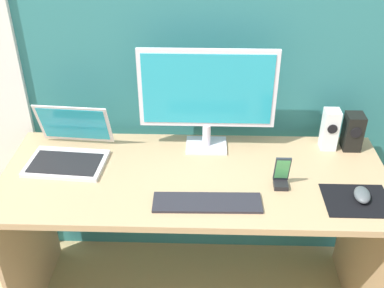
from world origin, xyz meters
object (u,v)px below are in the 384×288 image
Objects in this scene: laptop at (69,150)px; phone_in_dock at (281,176)px; speaker_right at (353,132)px; speaker_near_monitor at (330,129)px; monitor at (207,94)px; mouse at (362,195)px; keyboard_external at (207,203)px.

phone_in_dock is at bearing -10.75° from laptop.
speaker_right is 0.89× the size of speaker_near_monitor.
monitor is 4.20× the size of phone_in_dock.
speaker_near_monitor reaches higher than speaker_right.
speaker_right is (0.64, 0.01, -0.18)m from monitor.
phone_in_dock reaches higher than mouse.
monitor is 0.66m from speaker_right.
laptop is at bearing 169.25° from phone_in_dock.
phone_in_dock is (-0.35, -0.29, -0.04)m from speaker_right.
laptop is 2.49× the size of phone_in_dock.
speaker_near_monitor is at bearing 6.29° from laptop.
monitor is 5.80× the size of mouse.
laptop is at bearing -173.71° from speaker_near_monitor.
laptop is at bearing 153.23° from keyboard_external.
phone_in_dock is at bearing 21.09° from keyboard_external.
mouse is (0.59, -0.35, -0.24)m from monitor.
keyboard_external is at bearing -25.72° from laptop.
keyboard_external is (-0.64, -0.41, -0.08)m from speaker_right.
monitor reaches higher than keyboard_external.
keyboard_external is (0.59, -0.28, -0.04)m from laptop.
mouse is at bearing -11.52° from laptop.
laptop is (-1.23, -0.12, -0.04)m from speaker_right.
mouse is 0.72× the size of phone_in_dock.
phone_in_dock is (-0.30, 0.07, 0.03)m from mouse.
keyboard_external is at bearing -157.86° from phone_in_dock.
keyboard_external is at bearing -89.26° from monitor.
keyboard_external is at bearing -142.55° from speaker_near_monitor.
monitor reaches higher than laptop.
speaker_right is at bearing 31.71° from keyboard_external.
mouse is (-0.05, -0.36, -0.06)m from speaker_right.
mouse is at bearing -30.82° from monitor.
monitor is 1.42× the size of keyboard_external.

